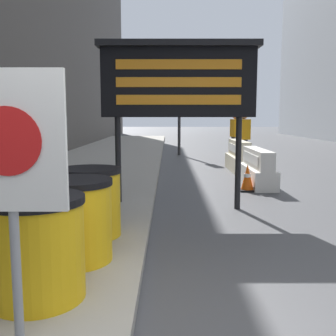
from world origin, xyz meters
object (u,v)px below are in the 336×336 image
message_board (177,82)px  pedestrian_passerby (234,132)px  jersey_barrier_cream (237,158)px  traffic_light_near_curb (178,85)px  jersey_barrier_white (256,169)px  barrel_drum_middle (73,220)px  barrel_drum_back (88,202)px  pedestrian_worker (242,134)px  warning_sign (8,159)px  barrel_drum_foreground (35,248)px  traffic_cone_near (246,178)px

message_board → pedestrian_passerby: (2.36, 8.17, -1.14)m
jersey_barrier_cream → traffic_light_near_curb: size_ratio=0.51×
jersey_barrier_white → pedestrian_passerby: bearing=85.5°
barrel_drum_middle → barrel_drum_back: bearing=90.9°
barrel_drum_middle → pedestrian_worker: (3.45, 9.14, 0.48)m
warning_sign → message_board: bearing=75.4°
jersey_barrier_white → pedestrian_passerby: pedestrian_passerby is taller
barrel_drum_foreground → traffic_cone_near: barrel_drum_foreground is taller
jersey_barrier_white → traffic_cone_near: size_ratio=3.36×
jersey_barrier_white → jersey_barrier_cream: bearing=90.0°
jersey_barrier_white → pedestrian_worker: (0.42, 3.95, 0.65)m
barrel_drum_back → pedestrian_worker: (3.46, 8.28, 0.48)m
warning_sign → pedestrian_worker: warning_sign is taller
pedestrian_worker → jersey_barrier_cream: bearing=83.1°
barrel_drum_foreground → message_board: bearing=71.3°
traffic_cone_near → pedestrian_worker: pedestrian_worker is taller
traffic_cone_near → pedestrian_worker: bearing=80.4°
barrel_drum_foreground → pedestrian_worker: size_ratio=0.49×
traffic_cone_near → barrel_drum_back: bearing=-126.8°
traffic_cone_near → traffic_light_near_curb: (-1.24, 7.89, 2.56)m
barrel_drum_foreground → barrel_drum_middle: bearing=83.2°
message_board → traffic_cone_near: bearing=47.1°
jersey_barrier_cream → traffic_cone_near: bearing=-96.9°
jersey_barrier_cream → traffic_cone_near: jersey_barrier_cream is taller
barrel_drum_foreground → pedestrian_worker: (3.55, 9.99, 0.48)m
barrel_drum_foreground → traffic_light_near_curb: 13.44m
barrel_drum_middle → warning_sign: warning_sign is taller
jersey_barrier_cream → traffic_light_near_curb: bearing=108.9°
barrel_drum_foreground → jersey_barrier_cream: size_ratio=0.42×
barrel_drum_middle → traffic_cone_near: bearing=59.0°
barrel_drum_middle → traffic_cone_near: barrel_drum_middle is taller
barrel_drum_back → warning_sign: warning_sign is taller
message_board → barrel_drum_middle: bearing=-112.0°
warning_sign → pedestrian_worker: (3.45, 10.67, -0.31)m
pedestrian_worker → traffic_light_near_curb: bearing=-49.1°
barrel_drum_back → jersey_barrier_white: bearing=54.9°
barrel_drum_foreground → traffic_light_near_curb: (1.51, 13.16, 2.30)m
barrel_drum_foreground → message_board: size_ratio=0.30×
jersey_barrier_white → traffic_cone_near: jersey_barrier_white is taller
barrel_drum_foreground → warning_sign: (0.10, -0.69, 0.79)m
warning_sign → pedestrian_worker: bearing=72.1°
barrel_drum_foreground → traffic_cone_near: 5.95m
barrel_drum_foreground → barrel_drum_middle: size_ratio=1.00×
barrel_drum_foreground → traffic_light_near_curb: traffic_light_near_curb is taller
barrel_drum_middle → pedestrian_worker: size_ratio=0.49×
traffic_cone_near → jersey_barrier_white: bearing=63.7°
jersey_barrier_cream → warning_sign: bearing=-108.4°
warning_sign → traffic_light_near_curb: 14.00m
pedestrian_passerby → traffic_cone_near: bearing=-19.1°
traffic_cone_near → barrel_drum_foreground: bearing=-117.6°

